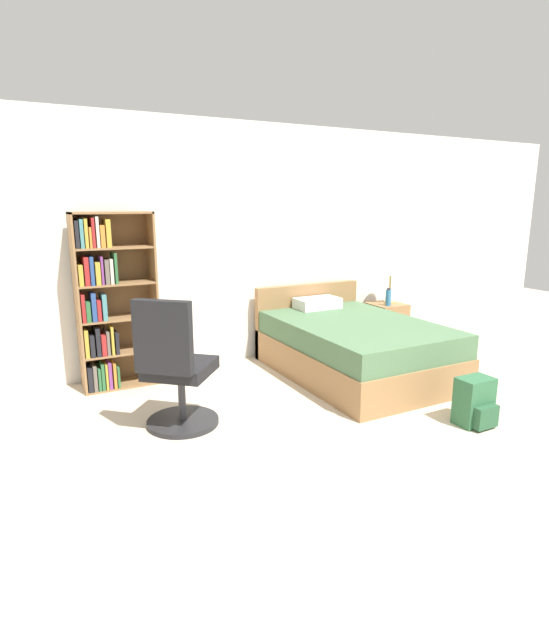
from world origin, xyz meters
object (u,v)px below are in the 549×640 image
at_px(table_lamp, 391,268).
at_px(backpack_green, 475,403).
at_px(bookshelf, 107,302).
at_px(nightstand, 386,324).
at_px(water_bottle, 388,297).
at_px(bed, 352,346).
at_px(office_chair, 176,372).

distance_m(table_lamp, backpack_green, 2.53).
xyz_separation_m(bookshelf, table_lamp, (3.39, -0.04, 0.12)).
height_order(nightstand, backpack_green, nightstand).
distance_m(bookshelf, nightstand, 3.38).
xyz_separation_m(water_bottle, backpack_green, (-0.83, -2.08, -0.45)).
bearing_deg(table_lamp, bookshelf, 179.35).
height_order(table_lamp, backpack_green, table_lamp).
relative_size(bed, backpack_green, 5.05).
height_order(bookshelf, office_chair, bookshelf).
distance_m(bed, nightstand, 1.25).
distance_m(table_lamp, water_bottle, 0.38).
relative_size(nightstand, table_lamp, 0.99).
xyz_separation_m(bed, office_chair, (-2.01, -0.46, 0.18)).
bearing_deg(bookshelf, table_lamp, -0.65).
bearing_deg(bookshelf, office_chair, -76.87).
bearing_deg(nightstand, office_chair, -159.30).
bearing_deg(office_chair, table_lamp, 20.80).
height_order(office_chair, water_bottle, office_chair).
bearing_deg(table_lamp, office_chair, -159.20).
distance_m(bookshelf, water_bottle, 3.27).
height_order(bed, table_lamp, table_lamp).
bearing_deg(bookshelf, backpack_green, -42.71).
distance_m(water_bottle, backpack_green, 2.28).
bearing_deg(water_bottle, backpack_green, -111.80).
height_order(bookshelf, bed, bookshelf).
relative_size(bed, nightstand, 3.73).
xyz_separation_m(bookshelf, water_bottle, (3.26, -0.17, -0.21)).
xyz_separation_m(bed, backpack_green, (0.14, -1.48, -0.11)).
bearing_deg(nightstand, water_bottle, -125.72).
relative_size(office_chair, table_lamp, 2.00).
bearing_deg(bed, water_bottle, 31.51).
relative_size(bookshelf, water_bottle, 7.75).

